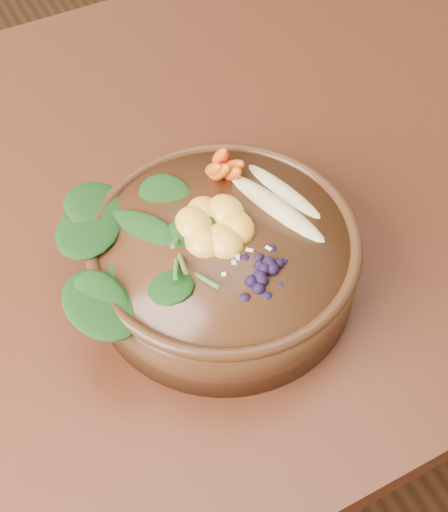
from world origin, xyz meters
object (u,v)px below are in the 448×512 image
at_px(carrot_cluster, 214,149).
at_px(blueberry_pile, 265,260).
at_px(stoneware_bowl, 224,261).
at_px(mandarin_cluster, 214,218).
at_px(banana_halves, 280,190).
at_px(kale_heap, 154,213).
at_px(dining_table, 287,192).

xyz_separation_m(carrot_cluster, blueberry_pile, (-0.02, -0.15, -0.02)).
bearing_deg(stoneware_bowl, mandarin_cluster, 96.19).
xyz_separation_m(stoneware_bowl, banana_halves, (0.08, 0.02, 0.05)).
bearing_deg(blueberry_pile, carrot_cluster, 82.98).
relative_size(stoneware_bowl, blueberry_pile, 2.16).
bearing_deg(banana_halves, blueberry_pile, -141.51).
bearing_deg(kale_heap, blueberry_pile, -55.67).
bearing_deg(kale_heap, mandarin_cluster, -29.26).
bearing_deg(dining_table, banana_halves, -127.33).
relative_size(kale_heap, carrot_cluster, 2.38).
height_order(banana_halves, blueberry_pile, blueberry_pile).
bearing_deg(stoneware_bowl, banana_halves, 15.27).
relative_size(banana_halves, mandarin_cluster, 1.83).
xyz_separation_m(dining_table, kale_heap, (-0.25, -0.11, 0.20)).
distance_m(stoneware_bowl, mandarin_cluster, 0.06).
bearing_deg(carrot_cluster, mandarin_cluster, -129.81).
bearing_deg(kale_heap, stoneware_bowl, -40.60).
xyz_separation_m(kale_heap, mandarin_cluster, (0.06, -0.03, -0.01)).
bearing_deg(kale_heap, banana_halves, -11.02).
bearing_deg(kale_heap, carrot_cluster, 23.04).
height_order(carrot_cluster, blueberry_pile, carrot_cluster).
bearing_deg(stoneware_bowl, carrot_cluster, 68.84).
bearing_deg(carrot_cluster, banana_halves, -66.94).
height_order(kale_heap, blueberry_pile, kale_heap).
height_order(carrot_cluster, mandarin_cluster, carrot_cluster).
height_order(stoneware_bowl, blueberry_pile, blueberry_pile).
bearing_deg(mandarin_cluster, carrot_cluster, 62.72).
relative_size(carrot_cluster, blueberry_pile, 0.60).
distance_m(banana_halves, blueberry_pile, 0.11).
height_order(stoneware_bowl, mandarin_cluster, mandarin_cluster).
bearing_deg(stoneware_bowl, kale_heap, 139.40).
bearing_deg(blueberry_pile, kale_heap, 124.33).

